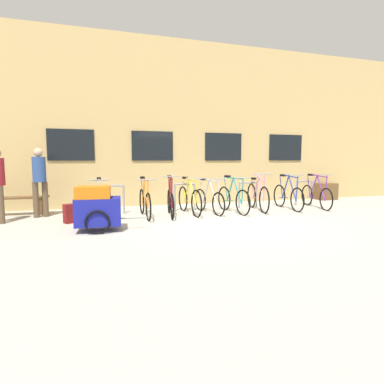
% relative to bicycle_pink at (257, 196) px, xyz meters
% --- Properties ---
extents(ground_plane, '(42.00, 42.00, 0.00)m').
position_rel_bicycle_pink_xyz_m(ground_plane, '(-1.55, -1.42, -0.40)').
color(ground_plane, '#B2ADA0').
extents(storefront_building, '(28.00, 5.96, 5.24)m').
position_rel_bicycle_pink_xyz_m(storefront_building, '(-1.55, 4.74, 2.22)').
color(storefront_building, tan).
rests_on(storefront_building, ground).
extents(bike_rack, '(6.63, 0.05, 0.79)m').
position_rel_bicycle_pink_xyz_m(bike_rack, '(-1.06, 0.48, 0.09)').
color(bike_rack, gray).
rests_on(bike_rack, ground).
extents(bicycle_pink, '(0.47, 1.83, 1.11)m').
position_rel_bicycle_pink_xyz_m(bicycle_pink, '(0.00, 0.00, 0.00)').
color(bicycle_pink, black).
rests_on(bicycle_pink, ground).
extents(bicycle_blue, '(0.44, 1.73, 1.07)m').
position_rel_bicycle_pink_xyz_m(bicycle_blue, '(0.96, -0.08, -0.01)').
color(bicycle_blue, black).
rests_on(bicycle_blue, ground).
extents(bicycle_white, '(0.44, 1.65, 1.04)m').
position_rel_bicycle_pink_xyz_m(bicycle_white, '(-4.40, -0.18, -0.03)').
color(bicycle_white, black).
rests_on(bicycle_white, ground).
extents(bicycle_purple, '(0.45, 1.76, 1.07)m').
position_rel_bicycle_pink_xyz_m(bicycle_purple, '(1.94, -0.10, -0.02)').
color(bicycle_purple, black).
rests_on(bicycle_purple, ground).
extents(bicycle_orange, '(0.44, 1.76, 1.04)m').
position_rel_bicycle_pink_xyz_m(bicycle_orange, '(-3.29, -0.13, -0.02)').
color(bicycle_orange, black).
rests_on(bicycle_orange, ground).
extents(bicycle_maroon, '(0.44, 1.66, 1.09)m').
position_rel_bicycle_pink_xyz_m(bicycle_maroon, '(-2.63, -0.18, -0.02)').
color(bicycle_maroon, black).
rests_on(bicycle_maroon, ground).
extents(bicycle_teal, '(0.44, 1.69, 1.04)m').
position_rel_bicycle_pink_xyz_m(bicycle_teal, '(-0.85, -0.16, -0.02)').
color(bicycle_teal, black).
rests_on(bicycle_teal, ground).
extents(bicycle_silver, '(0.45, 1.66, 0.99)m').
position_rel_bicycle_pink_xyz_m(bicycle_silver, '(-1.52, -0.05, -0.04)').
color(bicycle_silver, black).
rests_on(bicycle_silver, ground).
extents(bicycle_yellow, '(0.44, 1.80, 1.02)m').
position_rel_bicycle_pink_xyz_m(bicycle_yellow, '(-2.07, -0.01, -0.01)').
color(bicycle_yellow, black).
rests_on(bicycle_yellow, ground).
extents(bike_trailer, '(1.47, 0.73, 0.94)m').
position_rel_bicycle_pink_xyz_m(bike_trailer, '(-4.45, -1.43, 0.08)').
color(bike_trailer, navy).
rests_on(bike_trailer, ground).
extents(wooden_bench, '(1.67, 0.40, 0.49)m').
position_rel_bicycle_pink_xyz_m(wooden_bench, '(-6.56, 1.06, -0.04)').
color(wooden_bench, brown).
rests_on(wooden_bench, ground).
extents(person_browsing, '(0.35, 0.32, 1.75)m').
position_rel_bicycle_pink_xyz_m(person_browsing, '(-5.84, 0.59, 0.61)').
color(person_browsing, brown).
rests_on(person_browsing, ground).
extents(backpack, '(0.34, 0.30, 0.44)m').
position_rel_bicycle_pink_xyz_m(backpack, '(-5.06, -0.41, -0.18)').
color(backpack, maroon).
rests_on(backpack, ground).
extents(planter_box, '(0.70, 0.44, 0.60)m').
position_rel_bicycle_pink_xyz_m(planter_box, '(3.60, 1.43, -0.10)').
color(planter_box, brown).
rests_on(planter_box, ground).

